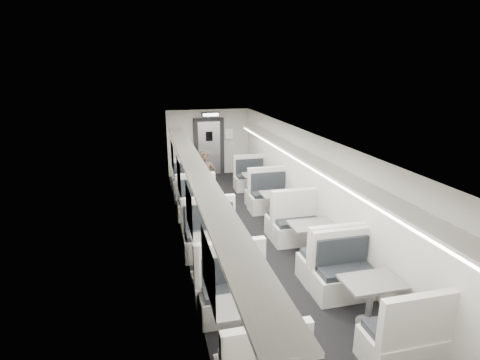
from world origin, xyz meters
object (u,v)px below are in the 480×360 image
booth_right_c (311,241)px  exit_sign (211,115)px  booth_right_d (370,302)px  booth_left_b (201,214)px  booth_right_a (257,185)px  vestibule_door (209,147)px  booth_left_d (244,327)px  booth_left_c (218,256)px  booth_left_a (191,188)px  passenger (205,180)px  booth_right_b (279,207)px

booth_right_c → exit_sign: 6.74m
booth_right_d → booth_left_b: bearing=115.6°
exit_sign → booth_right_a: bearing=-67.1°
booth_left_b → vestibule_door: vestibule_door is taller
booth_left_d → booth_right_c: size_ratio=0.96×
booth_left_b → booth_right_d: (2.00, -4.17, 0.00)m
booth_right_d → vestibule_door: (-1.00, 9.03, 0.65)m
booth_left_b → booth_right_d: 4.63m
booth_right_c → booth_left_c: bearing=-173.7°
vestibule_door → booth_right_c: bearing=-81.7°
booth_right_d → exit_sign: exit_sign is taller
booth_left_c → vestibule_door: size_ratio=1.11×
booth_left_a → passenger: (0.33, -0.85, 0.47)m
booth_left_b → vestibule_door: 5.00m
booth_left_a → booth_left_d: booth_left_d is taller
booth_left_a → vestibule_door: size_ratio=0.93×
booth_left_a → booth_left_c: booth_left_c is taller
booth_left_c → booth_left_d: (0.00, -2.01, -0.04)m
passenger → exit_sign: bearing=79.2°
booth_left_d → booth_right_c: (2.00, 2.23, 0.02)m
vestibule_door → booth_left_a: bearing=-111.5°
booth_right_c → booth_right_d: size_ratio=1.03×
booth_left_b → booth_right_d: size_ratio=0.99×
booth_left_a → exit_sign: size_ratio=3.16×
booth_left_c → passenger: bearing=84.9°
booth_left_a → booth_right_a: 2.02m
booth_left_b → booth_right_a: (2.00, 2.00, -0.01)m
booth_left_a → exit_sign: 2.99m
booth_right_d → booth_left_d: bearing=-177.5°
booth_right_c → booth_right_a: bearing=90.0°
booth_right_c → exit_sign: bearing=98.9°
booth_right_a → booth_left_c: bearing=-115.2°
booth_left_c → booth_left_d: booth_left_c is taller
vestibule_door → booth_left_c: bearing=-98.0°
booth_left_c → booth_right_d: 2.78m
booth_left_b → vestibule_door: bearing=78.4°
booth_left_a → booth_left_c: (0.00, -4.56, 0.07)m
booth_left_b → vestibule_door: size_ratio=1.03×
booth_left_d → passenger: 5.75m
booth_right_b → passenger: (-1.67, 1.50, 0.42)m
booth_left_b → exit_sign: bearing=77.1°
booth_left_d → booth_right_c: 3.00m
booth_left_a → booth_left_d: bearing=-90.0°
booth_left_b → booth_left_d: booth_left_b is taller
booth_left_b → booth_right_b: 2.00m
booth_right_a → exit_sign: exit_sign is taller
booth_right_a → passenger: passenger is taller
booth_left_c → booth_right_b: booth_left_c is taller
booth_left_c → exit_sign: exit_sign is taller
passenger → booth_right_d: bearing=-71.4°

